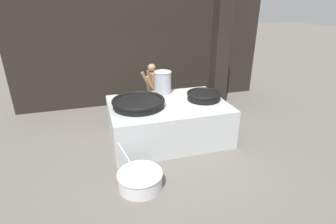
% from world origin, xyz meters
% --- Properties ---
extents(ground_plane, '(60.00, 60.00, 0.00)m').
position_xyz_m(ground_plane, '(0.00, 0.00, 0.00)').
color(ground_plane, '#666059').
extents(back_wall, '(8.28, 0.24, 3.62)m').
position_xyz_m(back_wall, '(0.00, 2.84, 1.81)').
color(back_wall, black).
rests_on(back_wall, ground_plane).
extents(support_pillar, '(0.43, 0.43, 3.62)m').
position_xyz_m(support_pillar, '(2.06, 1.42, 1.81)').
color(support_pillar, black).
rests_on(support_pillar, ground_plane).
extents(hearth_platform, '(2.86, 2.00, 0.95)m').
position_xyz_m(hearth_platform, '(0.00, 0.00, 0.48)').
color(hearth_platform, '#B2B7B7').
rests_on(hearth_platform, ground_plane).
extents(giant_wok_near, '(1.26, 1.26, 0.21)m').
position_xyz_m(giant_wok_near, '(-0.74, -0.03, 1.06)').
color(giant_wok_near, black).
rests_on(giant_wok_near, hearth_platform).
extents(giant_wok_far, '(0.86, 0.86, 0.20)m').
position_xyz_m(giant_wok_far, '(0.94, -0.02, 1.06)').
color(giant_wok_far, black).
rests_on(giant_wok_far, hearth_platform).
extents(stock_pot, '(0.48, 0.48, 0.61)m').
position_xyz_m(stock_pot, '(0.07, 0.75, 1.27)').
color(stock_pot, '#9E9EA3').
rests_on(stock_pot, hearth_platform).
extents(cook, '(0.40, 0.62, 1.64)m').
position_xyz_m(cook, '(-0.09, 1.36, 0.89)').
color(cook, '#8C6647').
rests_on(cook, ground_plane).
extents(prep_bowl_vegetables, '(0.87, 1.06, 0.69)m').
position_xyz_m(prep_bowl_vegetables, '(-1.06, -1.73, 0.18)').
color(prep_bowl_vegetables, silver).
rests_on(prep_bowl_vegetables, ground_plane).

